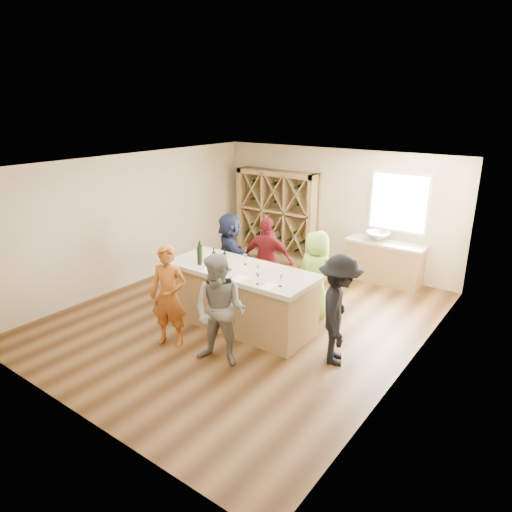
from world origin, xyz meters
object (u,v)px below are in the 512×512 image
Objects in this scene: tasting_counter_base at (241,299)px; person_far_right at (316,274)px; person_far_left at (230,252)px; wine_rack at (277,215)px; wine_bottle_b at (199,256)px; wine_bottle_e at (225,261)px; person_near_left at (169,296)px; person_near_right at (220,311)px; wine_bottle_d at (214,259)px; wine_bottle_a at (200,253)px; person_server at (339,310)px; sink at (378,236)px; person_far_mid at (267,261)px.

person_far_right is at bearing 52.98° from tasting_counter_base.
person_far_left is (-1.20, 1.17, 0.33)m from tasting_counter_base.
wine_bottle_b is at bearing -76.10° from wine_rack.
wine_bottle_e is 1.14m from person_near_left.
person_far_right is (0.33, 2.30, -0.05)m from person_near_right.
wine_bottle_d is 0.20m from wine_bottle_e.
wine_bottle_b is 0.19× the size of person_far_left.
wine_bottle_a is 0.18× the size of person_near_left.
wine_bottle_e is at bearing 15.05° from wine_bottle_b.
person_server is at bearing 138.05° from person_far_right.
wine_bottle_e reaches higher than tasting_counter_base.
wine_bottle_b is (0.96, -3.87, 0.14)m from wine_rack.
person_far_left reaches higher than person_far_right.
person_far_right is (1.54, 1.42, -0.43)m from wine_bottle_b.
person_near_right reaches higher than tasting_counter_base.
wine_bottle_e is at bearing 16.17° from wine_bottle_d.
sink is 4.10m from wine_bottle_a.
sink is at bearing 70.27° from person_near_right.
person_near_right is at bearing 91.22° from person_far_mid.
sink is at bearing 65.35° from wine_bottle_b.
person_server reaches higher than wine_bottle_d.
wine_bottle_b is at bearing 77.40° from person_near_left.
person_far_left is at bearing 135.62° from tasting_counter_base.
sink is at bearing 63.07° from wine_bottle_a.
wine_bottle_a is 0.18m from wine_bottle_b.
person_far_left is at bearing 113.16° from person_near_right.
sink is 4.01m from wine_bottle_d.
wine_bottle_e is at bearing 113.37° from person_near_right.
person_far_right is (1.38, 2.33, -0.03)m from person_near_left.
wine_bottle_a is at bearing 81.90° from person_near_left.
person_far_mid is 1.03× the size of person_far_left.
person_far_left is (0.45, -2.41, -0.27)m from wine_rack.
wine_bottle_b is 1.22× the size of wine_bottle_d.
person_far_left is at bearing 126.26° from wine_bottle_e.
person_far_left is (-0.51, 1.46, -0.41)m from wine_bottle_b.
sink is at bearing 70.86° from wine_bottle_e.
wine_bottle_b is 1.01m from person_near_left.
wine_bottle_e is 1.32m from person_far_mid.
person_near_right is at bearing -21.01° from person_near_left.
wine_bottle_b reaches higher than tasting_counter_base.
person_far_mid reaches higher than person_far_right.
person_far_mid is at bearing 89.87° from wine_bottle_e.
wine_bottle_a is (-0.80, -0.14, 0.73)m from tasting_counter_base.
person_far_mid is at bearing 100.99° from tasting_counter_base.
person_far_mid is (-0.74, 2.28, -0.01)m from person_near_right.
person_far_right is at bearing 68.56° from person_near_right.
wine_rack reaches higher than person_far_mid.
person_server is 3.37m from person_far_left.
tasting_counter_base is at bearing 62.77° from person_server.
wine_bottle_b is at bearing 69.77° from person_server.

